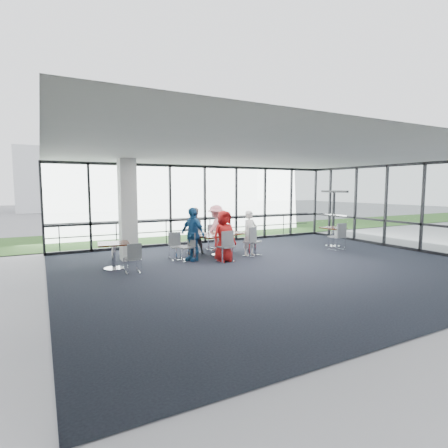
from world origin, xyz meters
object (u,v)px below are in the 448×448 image
structural_column (128,210)px  chair_main_fr (212,238)px  diner_far_left (193,231)px  diner_end (193,234)px  chair_main_nr (252,242)px  chair_main_fl (193,242)px  chair_main_nl (226,247)px  main_table (220,237)px  chair_spare_lb (177,247)px  diner_near_right (250,233)px  diner_near_left (224,236)px  chair_main_end (185,247)px  chair_spare_la (132,258)px  side_table_right (333,231)px  chair_spare_r (337,237)px  diner_far_right (216,228)px  side_table_left (114,247)px

structural_column → chair_main_fr: bearing=7.2°
diner_far_left → diner_end: (-0.43, -0.98, 0.03)m
chair_main_nr → chair_main_fl: (-1.56, 1.47, -0.09)m
chair_main_fl → chair_main_nl: bearing=77.0°
main_table → diner_far_left: bearing=123.6°
main_table → chair_spare_lb: (-1.57, -0.09, -0.20)m
diner_near_right → main_table: bearing=135.8°
diner_near_left → diner_near_right: diner_near_left is taller
chair_main_fr → chair_main_end: chair_main_fr is taller
chair_main_fl → chair_main_fr: bearing=175.3°
diner_end → diner_near_left: bearing=32.5°
chair_spare_la → chair_main_nl: bearing=7.6°
side_table_right → chair_spare_r: chair_spare_r is taller
chair_spare_r → diner_far_right: bearing=149.8°
diner_near_right → chair_main_end: diner_near_right is taller
diner_end → chair_main_fr: diner_end is taller
chair_main_fl → chair_main_fr: (0.89, 0.30, 0.05)m
side_table_right → structural_column: bearing=171.3°
side_table_left → diner_far_right: (3.91, 1.32, 0.20)m
side_table_left → chair_spare_la: 0.83m
chair_main_nr → chair_spare_lb: 2.52m
chair_main_nr → chair_main_fr: chair_main_nr is taller
diner_near_left → diner_end: (-0.81, 0.60, 0.04)m
structural_column → chair_spare_la: size_ratio=3.97×
chair_main_nr → chair_main_end: (-2.27, 0.33, -0.05)m
side_table_left → diner_far_right: bearing=18.7°
diner_far_left → diner_end: diner_end is taller
chair_main_nr → diner_near_right: bearing=73.0°
chair_main_nl → chair_main_fr: (0.55, 2.14, -0.03)m
diner_end → chair_main_nl: (0.82, -0.67, -0.36)m
diner_near_left → chair_spare_la: size_ratio=1.99×
chair_spare_la → chair_spare_r: bearing=5.9°
diner_end → chair_main_fl: bearing=136.4°
structural_column → main_table: 3.16m
main_table → chair_main_nl: bearing=-124.1°
chair_main_nr → chair_spare_la: bearing=157.6°
diner_far_left → chair_main_end: size_ratio=1.85×
structural_column → diner_far_right: bearing=3.8°
chair_main_end → diner_near_left: bearing=47.4°
diner_end → chair_main_end: diner_end is taller
side_table_right → diner_end: diner_end is taller
diner_end → chair_main_fl: diner_end is taller
chair_main_fl → chair_spare_r: bearing=135.1°
diner_far_left → chair_main_nr: 2.08m
chair_main_nl → chair_main_nr: size_ratio=0.98×
side_table_left → chair_main_fl: 3.16m
structural_column → chair_spare_lb: 1.96m
main_table → chair_main_fr: 1.14m
chair_spare_r → chair_main_fr: bearing=148.4°
side_table_left → chair_main_end: chair_main_end is taller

